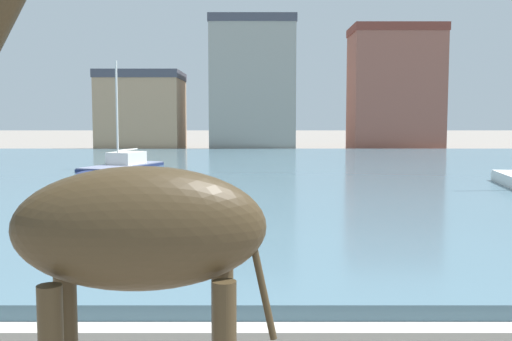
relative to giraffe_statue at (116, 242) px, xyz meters
The scene contains 7 objects.
harbor_water 29.12m from the giraffe_statue, 86.26° to the left, with size 82.90×47.48×0.39m, color #476675.
quay_edge_coping 5.87m from the giraffe_statue, 69.17° to the left, with size 82.90×0.50×0.12m, color #ADA89E.
giraffe_statue is the anchor object (origin of this frame).
sailboat_navy 31.20m from the giraffe_statue, 103.03° to the left, with size 4.27×7.38×6.59m.
townhouse_end_terrace 57.52m from the giraffe_statue, 100.57° to the left, with size 8.15×8.06×7.92m.
townhouse_wide_warehouse 56.67m from the giraffe_statue, 89.38° to the left, with size 8.49×7.26×13.19m.
townhouse_narrow_midrow 58.88m from the giraffe_statue, 75.19° to the left, with size 9.05×6.31×12.46m.
Camera 1 is at (-0.94, -0.37, 3.40)m, focal length 41.88 mm.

